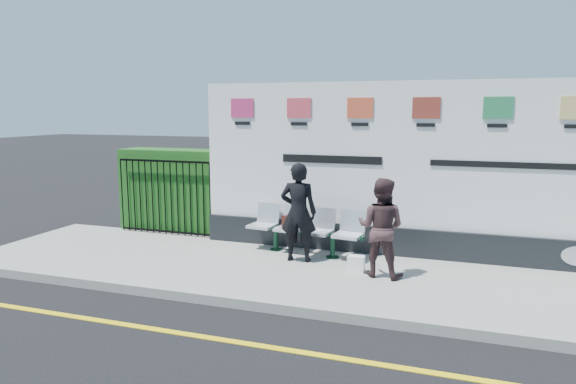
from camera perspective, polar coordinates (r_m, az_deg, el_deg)
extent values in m
plane|color=black|center=(5.81, 6.21, -17.99)|extent=(80.00, 80.00, 0.00)
cube|color=gray|center=(8.06, 10.13, -9.69)|extent=(14.00, 3.00, 0.12)
cube|color=gray|center=(6.67, 8.14, -13.65)|extent=(14.00, 0.18, 0.14)
cube|color=yellow|center=(5.81, 6.21, -17.95)|extent=(14.00, 0.10, 0.01)
cube|color=black|center=(9.21, 14.55, -5.43)|extent=(8.00, 0.30, 0.50)
cube|color=white|center=(8.96, 14.94, 3.89)|extent=(8.00, 0.14, 2.50)
cube|color=#1C5118|center=(11.06, -12.32, 0.25)|extent=(2.35, 0.70, 1.70)
imported|color=black|center=(8.54, 1.16, -2.26)|extent=(0.65, 0.46, 1.67)
imported|color=#3C2729|center=(7.91, 10.28, -3.89)|extent=(0.81, 0.67, 1.52)
cube|color=#33130E|center=(9.12, 0.17, -3.32)|extent=(0.28, 0.18, 0.21)
cube|color=white|center=(8.19, 7.58, -7.92)|extent=(0.26, 0.16, 0.26)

